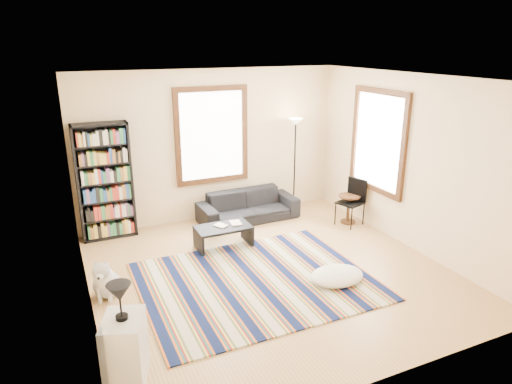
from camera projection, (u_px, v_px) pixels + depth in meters
name	position (u px, v px, depth m)	size (l,w,h in m)	color
floor	(270.00, 275.00, 6.78)	(5.00, 5.00, 0.10)	tan
ceiling	(272.00, 74.00, 5.87)	(5.00, 5.00, 0.10)	white
wall_back	(211.00, 145.00, 8.53)	(5.00, 0.10, 2.80)	beige
wall_front	(395.00, 257.00, 4.12)	(5.00, 0.10, 2.80)	beige
wall_left	(75.00, 208.00, 5.32)	(0.10, 5.00, 2.80)	beige
wall_right	(413.00, 163.00, 7.32)	(0.10, 5.00, 2.80)	beige
window_back	(212.00, 136.00, 8.39)	(1.20, 0.06, 1.60)	white
window_right	(378.00, 141.00, 7.92)	(0.06, 1.20, 1.60)	white
rug	(256.00, 281.00, 6.49)	(3.20, 2.56, 0.02)	#0C153D
sofa	(248.00, 206.00, 8.66)	(0.74, 1.89, 0.55)	black
bookshelf	(105.00, 182.00, 7.68)	(0.90, 0.30, 2.00)	black
coffee_table	(223.00, 237.00, 7.55)	(0.90, 0.50, 0.36)	black
book_a	(217.00, 227.00, 7.45)	(0.21, 0.16, 0.02)	beige
book_b	(231.00, 223.00, 7.59)	(0.17, 0.24, 0.02)	beige
floor_cushion	(337.00, 276.00, 6.46)	(0.79, 0.59, 0.20)	silver
floor_lamp	(295.00, 166.00, 8.95)	(0.30, 0.30, 1.86)	black
side_table	(349.00, 209.00, 8.53)	(0.40, 0.40, 0.54)	#4A2B12
folding_chair	(350.00, 203.00, 8.38)	(0.42, 0.40, 0.86)	black
white_cabinet	(125.00, 349.00, 4.53)	(0.38, 0.50, 0.70)	silver
table_lamp	(120.00, 302.00, 4.36)	(0.24, 0.24, 0.38)	black
dog	(106.00, 276.00, 6.05)	(0.41, 0.58, 0.58)	silver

